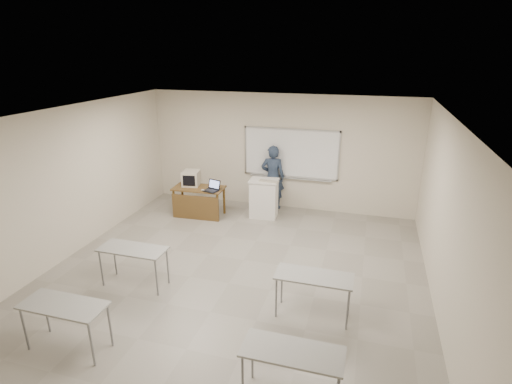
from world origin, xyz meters
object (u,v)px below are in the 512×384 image
(whiteboard, at_px, (291,154))
(instructor_desk, at_px, (197,197))
(presenter, at_px, (273,177))
(podium, at_px, (264,198))
(mouse, at_px, (203,190))
(crt_monitor, at_px, (191,178))
(laptop, at_px, (212,188))
(keyboard, at_px, (269,181))

(whiteboard, xyz_separation_m, instructor_desk, (-2.10, -1.28, -0.96))
(whiteboard, distance_m, presenter, 0.78)
(podium, bearing_deg, mouse, -161.61)
(whiteboard, distance_m, podium, 1.36)
(instructor_desk, height_order, podium, podium)
(podium, height_order, crt_monitor, crt_monitor)
(instructor_desk, bearing_deg, laptop, -4.69)
(instructor_desk, distance_m, podium, 1.67)
(keyboard, bearing_deg, presenter, 101.92)
(laptop, xyz_separation_m, keyboard, (1.35, 0.37, 0.19))
(crt_monitor, relative_size, presenter, 0.27)
(laptop, relative_size, mouse, 3.76)
(keyboard, bearing_deg, podium, 146.84)
(crt_monitor, bearing_deg, whiteboard, 15.04)
(keyboard, bearing_deg, crt_monitor, -170.89)
(mouse, bearing_deg, laptop, 8.03)
(whiteboard, bearing_deg, keyboard, -110.87)
(mouse, distance_m, keyboard, 1.63)
(instructor_desk, xyz_separation_m, laptop, (0.40, -0.01, 0.29))
(crt_monitor, xyz_separation_m, presenter, (1.91, 0.91, -0.08))
(podium, xyz_separation_m, crt_monitor, (-1.85, -0.25, 0.44))
(whiteboard, bearing_deg, mouse, -144.22)
(podium, xyz_separation_m, mouse, (-1.40, -0.57, 0.27))
(laptop, xyz_separation_m, mouse, (-0.20, -0.08, -0.04))
(crt_monitor, bearing_deg, podium, -1.34)
(instructor_desk, distance_m, presenter, 2.04)
(whiteboard, height_order, keyboard, whiteboard)
(crt_monitor, height_order, laptop, crt_monitor)
(instructor_desk, xyz_separation_m, presenter, (1.66, 1.14, 0.34))
(crt_monitor, bearing_deg, mouse, -44.78)
(crt_monitor, bearing_deg, presenter, 16.49)
(podium, relative_size, presenter, 0.57)
(whiteboard, xyz_separation_m, keyboard, (-0.35, -0.92, -0.49))
(laptop, bearing_deg, mouse, -142.94)
(whiteboard, height_order, presenter, whiteboard)
(mouse, bearing_deg, whiteboard, 22.86)
(podium, relative_size, laptop, 2.87)
(instructor_desk, height_order, keyboard, keyboard)
(crt_monitor, distance_m, mouse, 0.58)
(podium, relative_size, mouse, 10.79)
(crt_monitor, relative_size, keyboard, 0.96)
(laptop, xyz_separation_m, presenter, (1.26, 1.16, 0.05))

